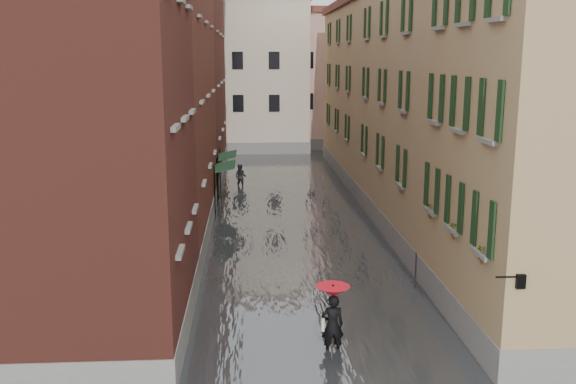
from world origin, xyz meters
name	(u,v)px	position (x,y,z in m)	size (l,w,h in m)	color
ground	(314,307)	(0.00, 0.00, 0.00)	(120.00, 120.00, 0.00)	#525355
floodwater	(290,213)	(0.00, 13.00, 0.10)	(10.00, 60.00, 0.20)	#4E5257
building_left_near	(75,122)	(-7.00, -2.00, 6.50)	(6.00, 8.00, 13.00)	maroon
building_left_mid	(140,103)	(-7.00, 9.00, 6.25)	(6.00, 14.00, 12.50)	maroon
building_left_far	(176,76)	(-7.00, 24.00, 7.00)	(6.00, 16.00, 14.00)	maroon
building_right_near	(558,144)	(7.00, -2.00, 5.75)	(6.00, 8.00, 11.50)	#A38754
building_right_mid	(447,96)	(7.00, 9.00, 6.50)	(6.00, 14.00, 13.00)	tan
building_right_far	(381,94)	(7.00, 24.00, 5.75)	(6.00, 16.00, 11.50)	#A38754
building_end_cream	(239,77)	(-3.00, 38.00, 6.50)	(12.00, 9.00, 13.00)	beige
building_end_pink	(336,82)	(6.00, 40.00, 6.00)	(10.00, 9.00, 12.00)	#D1A293
awning_near	(224,168)	(-3.49, 13.68, 2.46)	(1.09, 2.76, 2.80)	#17331D
awning_far	(227,157)	(-3.49, 17.55, 2.46)	(1.09, 2.73, 2.80)	#17331D
wall_lantern	(519,280)	(4.33, -6.00, 3.01)	(0.71, 0.22, 0.35)	black
window_planters	(458,219)	(4.12, -1.98, 3.51)	(0.59, 5.78, 0.84)	brown
pedestrian_main	(333,313)	(0.14, -3.57, 1.25)	(0.98, 0.98, 2.06)	black
pedestrian_far	(241,177)	(-2.71, 19.91, 0.80)	(0.77, 0.60, 1.59)	black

